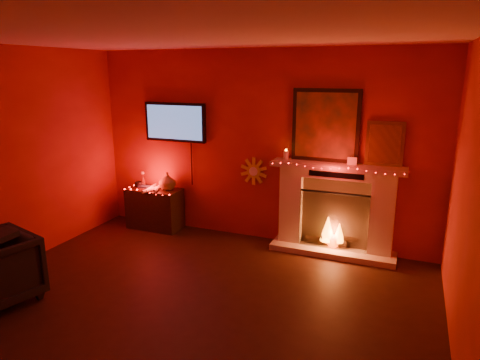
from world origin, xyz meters
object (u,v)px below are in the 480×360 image
(tv, at_px, (175,122))
(console_table, at_px, (156,206))
(sunburst_clock, at_px, (254,171))
(fireplace, at_px, (335,201))

(tv, bearing_deg, console_table, -147.02)
(tv, xyz_separation_m, sunburst_clock, (1.25, 0.03, -0.65))
(sunburst_clock, bearing_deg, tv, -178.76)
(tv, relative_size, sunburst_clock, 3.10)
(tv, height_order, sunburst_clock, tv)
(fireplace, xyz_separation_m, tv, (-2.44, 0.06, 0.92))
(tv, relative_size, console_table, 1.38)
(sunburst_clock, height_order, console_table, sunburst_clock)
(console_table, bearing_deg, fireplace, 2.67)
(console_table, bearing_deg, tv, 32.98)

